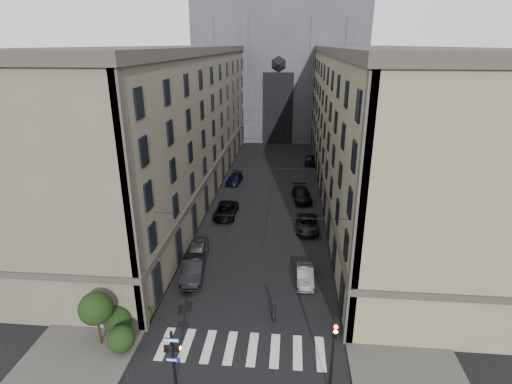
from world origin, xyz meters
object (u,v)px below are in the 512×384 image
(traffic_light_right, at_px, (333,347))
(car_right_midfar, at_px, (302,195))
(car_right_midnear, at_px, (307,224))
(car_left_midfar, at_px, (226,211))
(car_right_far, at_px, (310,160))
(pedestrian_signal_left, at_px, (173,356))
(car_left_midnear, at_px, (193,269))
(car_left_near, at_px, (197,253))
(car_right_near, at_px, (305,275))
(pedestrian, at_px, (274,311))
(car_left_far, at_px, (234,179))
(gothic_tower, at_px, (281,51))

(traffic_light_right, relative_size, car_right_midfar, 0.97)
(traffic_light_right, xyz_separation_m, car_right_midnear, (-0.70, 21.74, -2.59))
(traffic_light_right, relative_size, car_left_midfar, 0.98)
(car_right_far, bearing_deg, pedestrian_signal_left, -97.34)
(pedestrian_signal_left, distance_m, car_left_midnear, 11.95)
(car_left_near, xyz_separation_m, car_right_near, (9.97, -2.71, -0.11))
(car_left_near, bearing_deg, car_right_midfar, 54.40)
(car_left_near, height_order, pedestrian, pedestrian)
(car_right_near, xyz_separation_m, car_right_midfar, (0.07, 19.10, 0.12))
(car_left_far, bearing_deg, car_right_far, 50.57)
(pedestrian_signal_left, relative_size, car_left_far, 0.88)
(car_right_midnear, bearing_deg, car_left_near, -144.24)
(car_left_far, xyz_separation_m, car_right_midnear, (10.10, -14.75, 0.04))
(car_right_near, bearing_deg, car_left_far, 110.14)
(car_right_near, bearing_deg, car_left_near, 163.94)
(car_right_near, relative_size, car_right_midnear, 0.79)
(gothic_tower, height_order, car_left_near, gothic_tower)
(car_left_near, bearing_deg, car_left_far, 84.94)
(pedestrian_signal_left, height_order, car_left_near, pedestrian_signal_left)
(car_left_near, bearing_deg, car_left_midnear, -87.90)
(car_left_far, relative_size, pedestrian, 2.53)
(car_right_midfar, bearing_deg, car_left_near, -128.16)
(car_right_midfar, height_order, car_right_far, car_right_midfar)
(car_left_midfar, height_order, car_right_far, car_left_midfar)
(car_left_midnear, height_order, pedestrian, pedestrian)
(car_right_midfar, bearing_deg, traffic_light_right, -94.59)
(car_left_near, bearing_deg, car_right_near, -19.31)
(car_right_far, bearing_deg, car_left_midnear, -103.41)
(car_right_midfar, bearing_deg, pedestrian, -102.40)
(car_left_far, xyz_separation_m, car_right_midfar, (9.68, -5.90, 0.12))
(car_left_midfar, relative_size, car_left_far, 1.17)
(gothic_tower, xyz_separation_m, car_right_near, (4.42, -61.55, -17.14))
(car_left_near, xyz_separation_m, pedestrian, (7.59, -8.11, 0.13))
(car_right_near, bearing_deg, gothic_tower, 93.22)
(car_left_near, height_order, car_right_midfar, car_right_midfar)
(car_left_far, relative_size, car_right_far, 1.09)
(pedestrian_signal_left, distance_m, traffic_light_right, 9.18)
(car_left_far, relative_size, car_right_midfar, 0.85)
(car_left_near, bearing_deg, car_right_far, 66.51)
(car_left_near, height_order, car_left_midfar, car_left_near)
(car_left_far, relative_size, car_right_near, 1.14)
(pedestrian_signal_left, distance_m, car_left_near, 14.83)
(car_left_midfar, xyz_separation_m, car_right_near, (8.95, -13.06, -0.08))
(pedestrian_signal_left, relative_size, car_right_far, 0.95)
(car_left_midnear, bearing_deg, car_right_midnear, 39.05)
(car_left_midnear, bearing_deg, pedestrian_signal_left, -88.36)
(car_left_far, bearing_deg, pedestrian, -70.18)
(gothic_tower, xyz_separation_m, car_left_near, (-5.56, -58.85, -17.03))
(car_left_near, height_order, car_left_far, car_left_near)
(traffic_light_right, xyz_separation_m, car_left_midfar, (-10.13, 24.54, -2.55))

